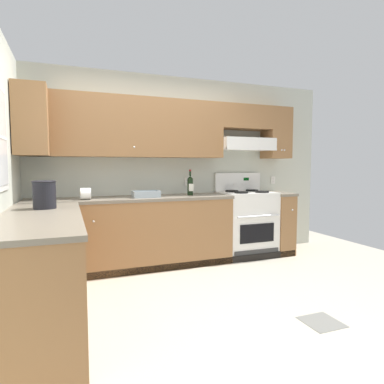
{
  "coord_description": "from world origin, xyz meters",
  "views": [
    {
      "loc": [
        -1.03,
        -2.91,
        1.31
      ],
      "look_at": [
        0.34,
        0.7,
        1.0
      ],
      "focal_mm": 30.8,
      "sensor_mm": 36.0,
      "label": 1
    }
  ],
  "objects_px": {
    "bucket": "(44,194)",
    "paper_towel_roll": "(86,194)",
    "wine_bottle": "(190,185)",
    "bowl": "(146,195)",
    "stove": "(246,223)"
  },
  "relations": [
    {
      "from": "paper_towel_roll",
      "to": "wine_bottle",
      "type": "bearing_deg",
      "value": 4.63
    },
    {
      "from": "wine_bottle",
      "to": "bowl",
      "type": "bearing_deg",
      "value": -172.24
    },
    {
      "from": "wine_bottle",
      "to": "paper_towel_roll",
      "type": "bearing_deg",
      "value": -175.37
    },
    {
      "from": "stove",
      "to": "wine_bottle",
      "type": "distance_m",
      "value": 1.04
    },
    {
      "from": "wine_bottle",
      "to": "bucket",
      "type": "relative_size",
      "value": 1.33
    },
    {
      "from": "bowl",
      "to": "paper_towel_roll",
      "type": "distance_m",
      "value": 0.73
    },
    {
      "from": "stove",
      "to": "paper_towel_roll",
      "type": "bearing_deg",
      "value": -177.25
    },
    {
      "from": "paper_towel_roll",
      "to": "stove",
      "type": "bearing_deg",
      "value": 2.75
    },
    {
      "from": "bucket",
      "to": "paper_towel_roll",
      "type": "height_order",
      "value": "bucket"
    },
    {
      "from": "stove",
      "to": "bowl",
      "type": "xyz_separation_m",
      "value": [
        -1.5,
        -0.08,
        0.46
      ]
    },
    {
      "from": "bowl",
      "to": "bucket",
      "type": "bearing_deg",
      "value": -146.47
    },
    {
      "from": "stove",
      "to": "paper_towel_roll",
      "type": "relative_size",
      "value": 8.74
    },
    {
      "from": "wine_bottle",
      "to": "stove",
      "type": "bearing_deg",
      "value": -0.16
    },
    {
      "from": "bucket",
      "to": "paper_towel_roll",
      "type": "xyz_separation_m",
      "value": [
        0.4,
        0.72,
        -0.07
      ]
    },
    {
      "from": "bucket",
      "to": "wine_bottle",
      "type": "bearing_deg",
      "value": 25.38
    }
  ]
}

